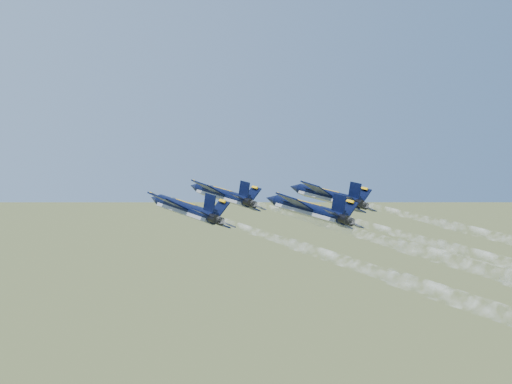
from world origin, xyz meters
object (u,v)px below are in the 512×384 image
jet_lead (221,195)px  jet_right (327,196)px  jet_slot (308,209)px  jet_left (185,209)px

jet_lead → jet_right: 13.98m
jet_lead → jet_slot: 18.53m
jet_left → jet_right: 22.01m
jet_left → jet_right: same height
jet_slot → jet_right: bearing=37.2°
jet_right → jet_slot: (-9.55, -10.62, 0.00)m
jet_lead → jet_left: same height
jet_right → jet_left: bearing=178.8°
jet_lead → jet_left: size_ratio=1.00×
jet_lead → jet_right: bearing=-44.8°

